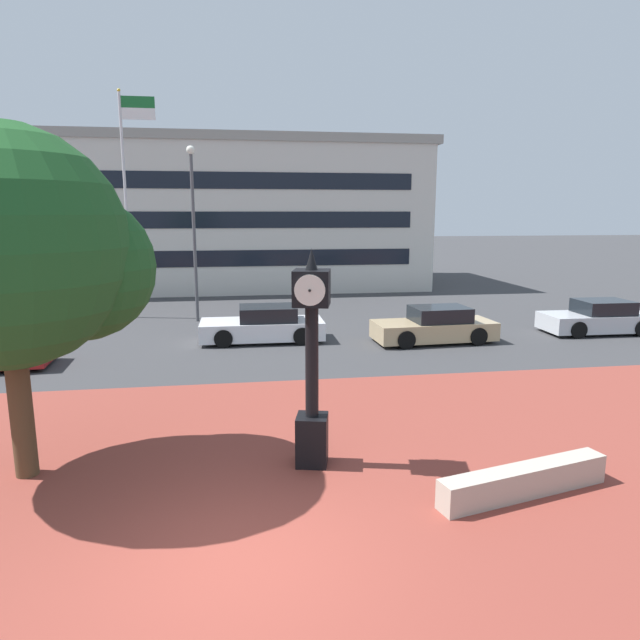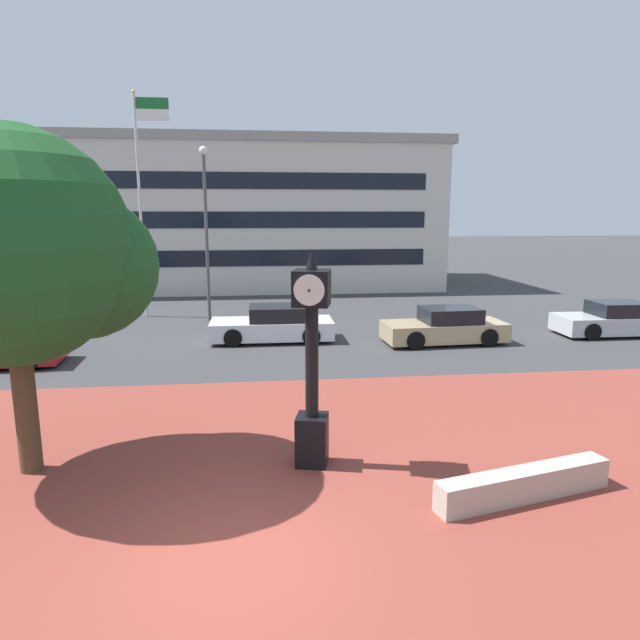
{
  "view_description": "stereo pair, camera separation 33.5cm",
  "coord_description": "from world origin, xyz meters",
  "px_view_note": "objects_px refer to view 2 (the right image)",
  "views": [
    {
      "loc": [
        0.1,
        -6.86,
        4.61
      ],
      "look_at": [
        1.55,
        2.74,
        2.73
      ],
      "focal_mm": 31.29,
      "sensor_mm": 36.0,
      "label": 1
    },
    {
      "loc": [
        0.43,
        -6.91,
        4.61
      ],
      "look_at": [
        1.55,
        2.74,
        2.73
      ],
      "focal_mm": 31.29,
      "sensor_mm": 36.0,
      "label": 2
    }
  ],
  "objects_px": {
    "car_street_near": "(614,320)",
    "plaza_tree": "(26,252)",
    "flagpole_primary": "(142,189)",
    "street_lamp_post": "(206,217)",
    "street_clock": "(312,366)",
    "civic_building": "(196,215)",
    "car_street_distant": "(445,327)",
    "car_street_mid": "(273,325)"
  },
  "relations": [
    {
      "from": "car_street_near",
      "to": "plaza_tree",
      "type": "bearing_deg",
      "value": 119.3
    },
    {
      "from": "plaza_tree",
      "to": "street_lamp_post",
      "type": "xyz_separation_m",
      "value": [
        1.87,
        14.07,
        0.46
      ]
    },
    {
      "from": "car_street_near",
      "to": "street_lamp_post",
      "type": "xyz_separation_m",
      "value": [
        -15.57,
        4.74,
        3.84
      ]
    },
    {
      "from": "street_clock",
      "to": "car_street_distant",
      "type": "distance_m",
      "value": 10.95
    },
    {
      "from": "street_clock",
      "to": "car_street_mid",
      "type": "bearing_deg",
      "value": 105.43
    },
    {
      "from": "street_clock",
      "to": "civic_building",
      "type": "xyz_separation_m",
      "value": [
        -4.69,
        27.24,
        2.59
      ]
    },
    {
      "from": "car_street_mid",
      "to": "flagpole_primary",
      "type": "distance_m",
      "value": 9.2
    },
    {
      "from": "car_street_near",
      "to": "car_street_mid",
      "type": "height_order",
      "value": "same"
    },
    {
      "from": "car_street_mid",
      "to": "civic_building",
      "type": "bearing_deg",
      "value": 14.85
    },
    {
      "from": "plaza_tree",
      "to": "civic_building",
      "type": "distance_m",
      "value": 26.79
    },
    {
      "from": "street_clock",
      "to": "civic_building",
      "type": "relative_size",
      "value": 0.13
    },
    {
      "from": "street_clock",
      "to": "street_lamp_post",
      "type": "height_order",
      "value": "street_lamp_post"
    },
    {
      "from": "car_street_distant",
      "to": "street_lamp_post",
      "type": "bearing_deg",
      "value": 55.86
    },
    {
      "from": "plaza_tree",
      "to": "car_street_near",
      "type": "xyz_separation_m",
      "value": [
        17.44,
        9.33,
        -3.37
      ]
    },
    {
      "from": "street_lamp_post",
      "to": "car_street_near",
      "type": "bearing_deg",
      "value": -16.94
    },
    {
      "from": "street_clock",
      "to": "flagpole_primary",
      "type": "xyz_separation_m",
      "value": [
        -5.78,
        15.82,
        3.71
      ]
    },
    {
      "from": "car_street_near",
      "to": "flagpole_primary",
      "type": "xyz_separation_m",
      "value": [
        -18.34,
        6.04,
        5.02
      ]
    },
    {
      "from": "car_street_near",
      "to": "car_street_distant",
      "type": "relative_size",
      "value": 0.96
    },
    {
      "from": "flagpole_primary",
      "to": "car_street_near",
      "type": "bearing_deg",
      "value": -18.22
    },
    {
      "from": "car_street_near",
      "to": "street_clock",
      "type": "bearing_deg",
      "value": 129.06
    },
    {
      "from": "car_street_distant",
      "to": "civic_building",
      "type": "distance_m",
      "value": 21.18
    },
    {
      "from": "car_street_mid",
      "to": "car_street_distant",
      "type": "relative_size",
      "value": 1.01
    },
    {
      "from": "street_clock",
      "to": "street_lamp_post",
      "type": "relative_size",
      "value": 0.55
    },
    {
      "from": "plaza_tree",
      "to": "car_street_mid",
      "type": "height_order",
      "value": "plaza_tree"
    },
    {
      "from": "civic_building",
      "to": "street_lamp_post",
      "type": "height_order",
      "value": "civic_building"
    },
    {
      "from": "car_street_near",
      "to": "flagpole_primary",
      "type": "relative_size",
      "value": 0.44
    },
    {
      "from": "car_street_near",
      "to": "civic_building",
      "type": "xyz_separation_m",
      "value": [
        -17.25,
        17.46,
        3.9
      ]
    },
    {
      "from": "car_street_mid",
      "to": "flagpole_primary",
      "type": "height_order",
      "value": "flagpole_primary"
    },
    {
      "from": "car_street_distant",
      "to": "flagpole_primary",
      "type": "distance_m",
      "value": 14.19
    },
    {
      "from": "car_street_distant",
      "to": "street_lamp_post",
      "type": "height_order",
      "value": "street_lamp_post"
    },
    {
      "from": "car_street_near",
      "to": "street_lamp_post",
      "type": "height_order",
      "value": "street_lamp_post"
    },
    {
      "from": "flagpole_primary",
      "to": "civic_building",
      "type": "xyz_separation_m",
      "value": [
        1.09,
        11.43,
        -1.12
      ]
    },
    {
      "from": "car_street_distant",
      "to": "street_lamp_post",
      "type": "distance_m",
      "value": 10.92
    },
    {
      "from": "street_clock",
      "to": "car_street_near",
      "type": "bearing_deg",
      "value": 51.24
    },
    {
      "from": "civic_building",
      "to": "plaza_tree",
      "type": "bearing_deg",
      "value": -90.4
    },
    {
      "from": "plaza_tree",
      "to": "car_street_distant",
      "type": "xyz_separation_m",
      "value": [
        10.61,
        8.77,
        -3.37
      ]
    },
    {
      "from": "street_clock",
      "to": "car_street_near",
      "type": "xyz_separation_m",
      "value": [
        12.57,
        9.78,
        -1.31
      ]
    },
    {
      "from": "street_clock",
      "to": "street_lamp_post",
      "type": "bearing_deg",
      "value": 115.03
    },
    {
      "from": "flagpole_primary",
      "to": "street_lamp_post",
      "type": "distance_m",
      "value": 3.28
    },
    {
      "from": "car_street_near",
      "to": "flagpole_primary",
      "type": "height_order",
      "value": "flagpole_primary"
    },
    {
      "from": "street_clock",
      "to": "flagpole_primary",
      "type": "height_order",
      "value": "flagpole_primary"
    },
    {
      "from": "car_street_distant",
      "to": "civic_building",
      "type": "height_order",
      "value": "civic_building"
    }
  ]
}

